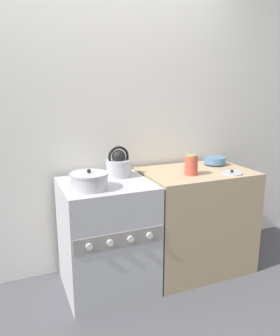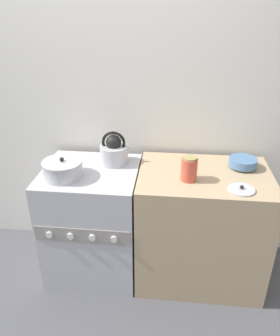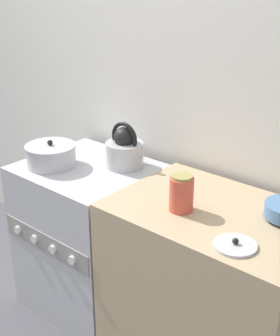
# 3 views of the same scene
# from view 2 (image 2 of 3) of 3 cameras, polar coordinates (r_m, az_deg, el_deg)

# --- Properties ---
(ground_plane) EXTENTS (12.00, 12.00, 0.00)m
(ground_plane) POSITION_cam_2_polar(r_m,az_deg,el_deg) (2.56, -9.08, -20.81)
(ground_plane) COLOR #4C4C51
(wall_back) EXTENTS (7.00, 0.06, 2.50)m
(wall_back) POSITION_cam_2_polar(r_m,az_deg,el_deg) (2.48, -7.21, 12.02)
(wall_back) COLOR silver
(wall_back) RESTS_ON ground_plane
(stove) EXTENTS (0.66, 0.63, 0.85)m
(stove) POSITION_cam_2_polar(r_m,az_deg,el_deg) (2.49, -8.08, -9.09)
(stove) COLOR #B2B2B7
(stove) RESTS_ON ground_plane
(counter) EXTENTS (0.89, 0.62, 0.86)m
(counter) POSITION_cam_2_polar(r_m,az_deg,el_deg) (2.45, 10.42, -9.93)
(counter) COLOR tan
(counter) RESTS_ON ground_plane
(kettle) EXTENTS (0.24, 0.20, 0.24)m
(kettle) POSITION_cam_2_polar(r_m,az_deg,el_deg) (2.32, -4.51, 2.90)
(kettle) COLOR #B2B2B7
(kettle) RESTS_ON stove
(cooking_pot) EXTENTS (0.26, 0.26, 0.14)m
(cooking_pot) POSITION_cam_2_polar(r_m,az_deg,el_deg) (2.20, -13.29, -0.17)
(cooking_pot) COLOR #B2B2B7
(cooking_pot) RESTS_ON stove
(enamel_bowl) EXTENTS (0.19, 0.19, 0.07)m
(enamel_bowl) POSITION_cam_2_polar(r_m,az_deg,el_deg) (2.35, 17.50, 0.95)
(enamel_bowl) COLOR #4C729E
(enamel_bowl) RESTS_ON counter
(storage_jar) EXTENTS (0.10, 0.10, 0.16)m
(storage_jar) POSITION_cam_2_polar(r_m,az_deg,el_deg) (2.09, 8.55, -0.16)
(storage_jar) COLOR #CC4C38
(storage_jar) RESTS_ON counter
(loose_pot_lid) EXTENTS (0.16, 0.16, 0.03)m
(loose_pot_lid) POSITION_cam_2_polar(r_m,az_deg,el_deg) (2.08, 17.25, -3.57)
(loose_pot_lid) COLOR #B2B2B7
(loose_pot_lid) RESTS_ON counter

